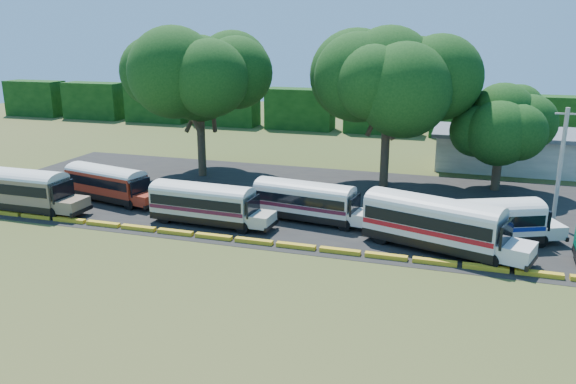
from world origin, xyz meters
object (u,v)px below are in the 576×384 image
(bus_beige, at_px, (18,187))
(bus_white_red, at_px, (436,221))
(bus_cream_west, at_px, (205,202))
(bus_red, at_px, (108,181))
(tree_west, at_px, (199,79))

(bus_beige, distance_m, bus_white_red, 32.39)
(bus_beige, distance_m, bus_cream_west, 15.72)
(bus_red, bearing_deg, bus_white_red, 6.27)
(bus_red, xyz_separation_m, bus_white_red, (27.20, -3.19, 0.28))
(bus_white_red, bearing_deg, bus_red, -168.63)
(bus_cream_west, height_order, bus_white_red, bus_white_red)
(bus_red, distance_m, tree_west, 13.73)
(bus_beige, distance_m, tree_west, 19.12)
(bus_red, height_order, bus_cream_west, bus_cream_west)
(bus_red, bearing_deg, bus_beige, -125.90)
(bus_red, relative_size, tree_west, 0.69)
(bus_beige, distance_m, bus_red, 6.86)
(bus_cream_west, distance_m, tree_west, 17.18)
(bus_white_red, xyz_separation_m, tree_west, (-23.57, 13.84, 7.60))
(bus_beige, height_order, tree_west, tree_west)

